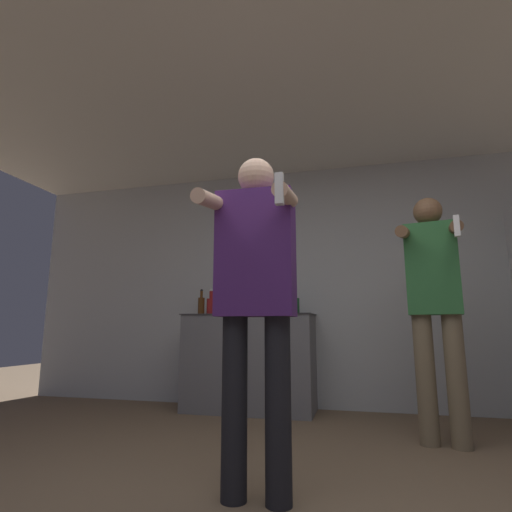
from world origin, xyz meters
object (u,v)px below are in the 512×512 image
Objects in this scene: person_woman_foreground at (256,289)px; bottle_amber_bourbon at (295,305)px; bottle_red_label at (201,305)px; bottle_short_whiskey at (211,305)px; bottle_brown_liquor at (220,306)px; bottle_clear_vodka at (246,301)px; person_man_side at (435,298)px.

bottle_amber_bourbon is at bearing 93.07° from person_woman_foreground.
bottle_amber_bourbon is at bearing -0.00° from bottle_red_label.
bottle_short_whiskey reaches higher than bottle_amber_bourbon.
bottle_brown_liquor is 0.86× the size of bottle_short_whiskey.
bottle_amber_bourbon is at bearing -0.00° from bottle_clear_vodka.
bottle_short_whiskey is at bearing 180.00° from bottle_brown_liquor.
bottle_short_whiskey is (0.11, 0.00, -0.00)m from bottle_red_label.
person_man_side is (1.95, -0.85, -0.02)m from bottle_brown_liquor.
bottle_clear_vodka is (0.28, 0.00, 0.04)m from bottle_brown_liquor.
bottle_short_whiskey is at bearing 157.51° from person_man_side.
person_woman_foreground is at bearing -86.93° from bottle_amber_bourbon.
bottle_short_whiskey is at bearing -180.00° from bottle_clear_vodka.
person_man_side is at bearing -23.58° from bottle_brown_liquor.
bottle_clear_vodka is at bearing 0.00° from bottle_brown_liquor.
person_woman_foreground reaches higher than bottle_short_whiskey.
bottle_red_label is at bearing -180.00° from bottle_clear_vodka.
bottle_amber_bourbon is (1.01, -0.00, -0.01)m from bottle_red_label.
bottle_amber_bourbon is at bearing -0.00° from bottle_brown_liquor.
bottle_amber_bourbon is at bearing 143.64° from person_man_side.
person_man_side reaches higher than bottle_short_whiskey.
bottle_red_label is at bearing 180.00° from bottle_amber_bourbon.
bottle_amber_bourbon is 2.04m from person_woman_foreground.
bottle_clear_vodka is 1.45× the size of bottle_amber_bourbon.
person_man_side is (1.05, 1.19, 0.02)m from person_woman_foreground.
bottle_short_whiskey is 0.16× the size of person_woman_foreground.
person_man_side is (1.67, -0.85, -0.06)m from bottle_clear_vodka.
person_man_side is at bearing -22.49° from bottle_short_whiskey.
bottle_short_whiskey reaches higher than bottle_red_label.
bottle_clear_vodka is 2.14m from person_woman_foreground.
person_woman_foreground is (1.12, -2.04, -0.05)m from bottle_red_label.
bottle_red_label is 1.01m from bottle_amber_bourbon.
person_woman_foreground is 0.95× the size of person_man_side.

